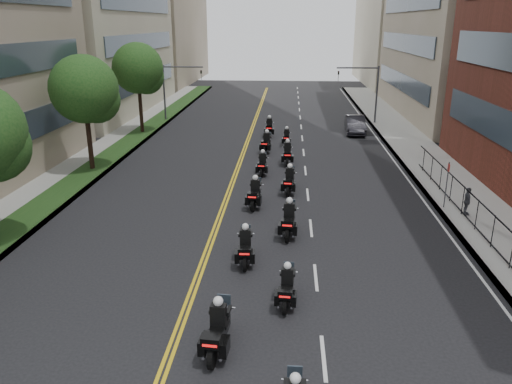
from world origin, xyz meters
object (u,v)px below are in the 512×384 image
(motorcycle_4, at_px, (245,248))
(motorcycle_5, at_px, (289,221))
(pedestrian_c, at_px, (467,201))
(motorcycle_12, at_px, (269,128))
(motorcycle_2, at_px, (218,331))
(motorcycle_11, at_px, (287,138))
(motorcycle_10, at_px, (266,143))
(parked_sedan, at_px, (355,125))
(motorcycle_7, at_px, (289,182))
(motorcycle_9, at_px, (287,154))
(motorcycle_6, at_px, (255,195))
(motorcycle_3, at_px, (287,288))
(motorcycle_8, at_px, (262,165))

(motorcycle_4, height_order, motorcycle_5, motorcycle_5)
(pedestrian_c, bearing_deg, motorcycle_12, 36.23)
(motorcycle_4, xyz_separation_m, motorcycle_12, (-0.01, 24.56, 0.05))
(motorcycle_12, height_order, pedestrian_c, motorcycle_12)
(motorcycle_2, height_order, motorcycle_11, motorcycle_2)
(motorcycle_10, xyz_separation_m, parked_sedan, (7.68, 7.57, 0.09))
(motorcycle_7, bearing_deg, motorcycle_5, -84.46)
(pedestrian_c, bearing_deg, motorcycle_9, 49.79)
(motorcycle_6, bearing_deg, motorcycle_5, -59.00)
(motorcycle_4, xyz_separation_m, motorcycle_11, (1.53, 21.23, -0.07))
(motorcycle_2, bearing_deg, motorcycle_7, 87.20)
(motorcycle_3, height_order, motorcycle_9, motorcycle_9)
(motorcycle_2, height_order, motorcycle_4, motorcycle_2)
(motorcycle_9, relative_size, motorcycle_10, 1.01)
(motorcycle_4, bearing_deg, motorcycle_6, 87.75)
(motorcycle_9, height_order, motorcycle_12, motorcycle_12)
(motorcycle_3, distance_m, motorcycle_9, 18.62)
(motorcycle_2, relative_size, motorcycle_4, 1.05)
(motorcycle_3, distance_m, motorcycle_6, 9.99)
(motorcycle_11, xyz_separation_m, motorcycle_12, (-1.54, 3.33, 0.11))
(motorcycle_6, height_order, motorcycle_11, motorcycle_6)
(pedestrian_c, bearing_deg, motorcycle_4, 124.35)
(motorcycle_3, bearing_deg, motorcycle_12, 98.17)
(motorcycle_8, distance_m, motorcycle_9, 3.14)
(motorcycle_5, relative_size, motorcycle_12, 1.01)
(motorcycle_4, distance_m, motorcycle_10, 18.79)
(motorcycle_5, xyz_separation_m, parked_sedan, (5.89, 23.41, 0.05))
(motorcycle_5, xyz_separation_m, motorcycle_10, (-1.79, 15.84, -0.03))
(motorcycle_5, distance_m, motorcycle_7, 6.24)
(parked_sedan, bearing_deg, motorcycle_2, -101.30)
(motorcycle_3, height_order, motorcycle_4, motorcycle_4)
(motorcycle_9, distance_m, motorcycle_12, 9.19)
(motorcycle_2, distance_m, motorcycle_9, 21.57)
(motorcycle_2, xyz_separation_m, motorcycle_11, (1.85, 27.20, -0.10))
(motorcycle_12, bearing_deg, pedestrian_c, -60.42)
(motorcycle_3, relative_size, motorcycle_4, 0.92)
(motorcycle_3, relative_size, parked_sedan, 0.45)
(motorcycle_4, height_order, parked_sedan, motorcycle_4)
(motorcycle_2, relative_size, parked_sedan, 0.51)
(motorcycle_3, bearing_deg, motorcycle_5, 94.13)
(motorcycle_4, distance_m, motorcycle_9, 15.60)
(motorcycle_5, bearing_deg, motorcycle_10, 100.76)
(motorcycle_8, relative_size, motorcycle_11, 1.08)
(motorcycle_10, bearing_deg, parked_sedan, 51.36)
(motorcycle_6, relative_size, parked_sedan, 0.50)
(motorcycle_7, bearing_deg, motorcycle_8, 121.69)
(motorcycle_6, xyz_separation_m, motorcycle_9, (1.70, 8.80, 0.01))
(motorcycle_11, bearing_deg, motorcycle_12, 116.82)
(motorcycle_6, bearing_deg, motorcycle_3, -74.73)
(motorcycle_12, distance_m, parked_sedan, 7.90)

